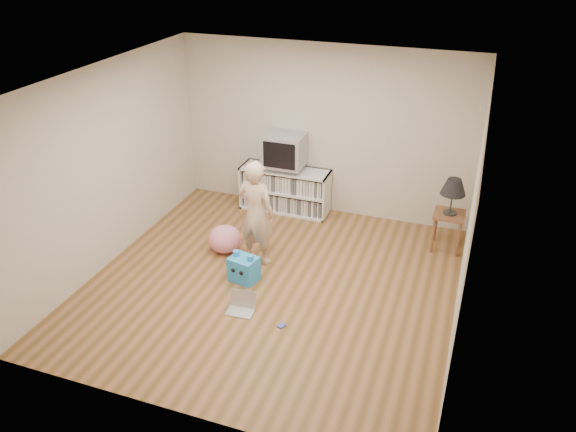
% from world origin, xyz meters
% --- Properties ---
extents(ground, '(4.50, 4.50, 0.00)m').
position_xyz_m(ground, '(0.00, 0.00, 0.00)').
color(ground, brown).
rests_on(ground, ground).
extents(walls, '(4.52, 4.52, 2.60)m').
position_xyz_m(walls, '(0.00, 0.00, 1.30)').
color(walls, beige).
rests_on(walls, ground).
extents(ceiling, '(4.50, 4.50, 0.01)m').
position_xyz_m(ceiling, '(0.00, 0.00, 2.60)').
color(ceiling, white).
rests_on(ceiling, walls).
extents(media_unit, '(1.40, 0.45, 0.70)m').
position_xyz_m(media_unit, '(-0.54, 2.04, 0.35)').
color(media_unit, white).
rests_on(media_unit, ground).
extents(dvd_deck, '(0.45, 0.35, 0.07)m').
position_xyz_m(dvd_deck, '(-0.54, 2.02, 0.73)').
color(dvd_deck, gray).
rests_on(dvd_deck, media_unit).
extents(crt_tv, '(0.60, 0.53, 0.50)m').
position_xyz_m(crt_tv, '(-0.54, 2.02, 1.02)').
color(crt_tv, '#95959A').
rests_on(crt_tv, dvd_deck).
extents(side_table, '(0.42, 0.42, 0.55)m').
position_xyz_m(side_table, '(1.99, 1.65, 0.42)').
color(side_table, brown).
rests_on(side_table, ground).
extents(table_lamp, '(0.34, 0.34, 0.52)m').
position_xyz_m(table_lamp, '(1.99, 1.65, 0.94)').
color(table_lamp, '#333333').
rests_on(table_lamp, side_table).
extents(person, '(0.58, 0.43, 1.45)m').
position_xyz_m(person, '(-0.38, 0.47, 0.73)').
color(person, beige).
rests_on(person, ground).
extents(laptop, '(0.34, 0.27, 0.22)m').
position_xyz_m(laptop, '(-0.14, -0.61, 0.06)').
color(laptop, silver).
rests_on(laptop, ground).
extents(playing_cards, '(0.10, 0.11, 0.02)m').
position_xyz_m(playing_cards, '(0.41, -0.74, 0.01)').
color(playing_cards, '#495DC3').
rests_on(playing_cards, ground).
extents(plush_blue, '(0.39, 0.35, 0.40)m').
position_xyz_m(plush_blue, '(-0.37, -0.02, 0.17)').
color(plush_blue, '#2899FF').
rests_on(plush_blue, ground).
extents(plush_pink, '(0.50, 0.50, 0.38)m').
position_xyz_m(plush_pink, '(-0.89, 0.54, 0.19)').
color(plush_pink, pink).
rests_on(plush_pink, ground).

